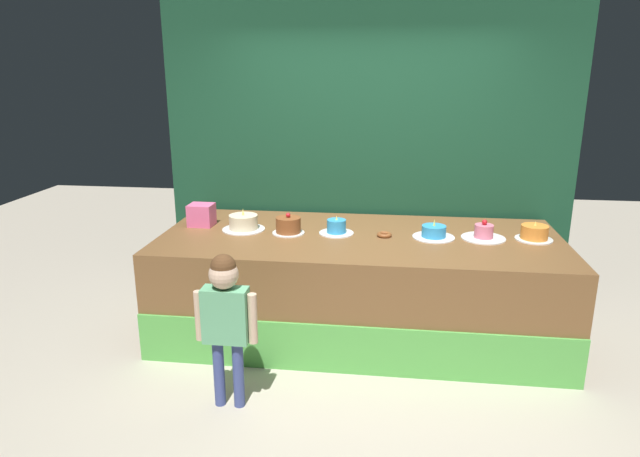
{
  "coord_description": "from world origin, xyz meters",
  "views": [
    {
      "loc": [
        0.23,
        -3.62,
        2.16
      ],
      "look_at": [
        -0.29,
        0.42,
        0.97
      ],
      "focal_mm": 31.33,
      "sensor_mm": 36.0,
      "label": 1
    }
  ],
  "objects": [
    {
      "name": "ground_plane",
      "position": [
        0.0,
        0.0,
        0.0
      ],
      "size": [
        12.0,
        12.0,
        0.0
      ],
      "primitive_type": "plane",
      "color": "#BCB29E"
    },
    {
      "name": "child_figure",
      "position": [
        -0.77,
        -0.5,
        0.68
      ],
      "size": [
        0.41,
        0.19,
        1.05
      ],
      "color": "#3F4C8C",
      "rests_on": "ground_plane"
    },
    {
      "name": "donut",
      "position": [
        0.2,
        0.7,
        0.86
      ],
      "size": [
        0.12,
        0.12,
        0.03
      ],
      "primitive_type": "torus",
      "color": "brown",
      "rests_on": "stage_platform"
    },
    {
      "name": "cake_right",
      "position": [
        0.98,
        0.74,
        0.89
      ],
      "size": [
        0.35,
        0.35,
        0.16
      ],
      "color": "white",
      "rests_on": "stage_platform"
    },
    {
      "name": "cake_far_right",
      "position": [
        1.37,
        0.76,
        0.9
      ],
      "size": [
        0.29,
        0.29,
        0.15
      ],
      "color": "white",
      "rests_on": "stage_platform"
    },
    {
      "name": "stage_platform",
      "position": [
        0.0,
        0.69,
        0.42
      ],
      "size": [
        3.22,
        1.41,
        0.84
      ],
      "color": "brown",
      "rests_on": "ground_plane"
    },
    {
      "name": "cake_far_left",
      "position": [
        -0.98,
        0.74,
        0.9
      ],
      "size": [
        0.36,
        0.36,
        0.19
      ],
      "color": "white",
      "rests_on": "stage_platform"
    },
    {
      "name": "cake_center_right",
      "position": [
        0.59,
        0.72,
        0.88
      ],
      "size": [
        0.34,
        0.34,
        0.15
      ],
      "color": "white",
      "rests_on": "stage_platform"
    },
    {
      "name": "cake_left",
      "position": [
        -0.59,
        0.69,
        0.91
      ],
      "size": [
        0.27,
        0.27,
        0.17
      ],
      "color": "white",
      "rests_on": "stage_platform"
    },
    {
      "name": "curtain_backdrop",
      "position": [
        0.0,
        1.49,
        1.54
      ],
      "size": [
        3.71,
        0.08,
        3.07
      ],
      "primitive_type": "cube",
      "color": "#19472D",
      "rests_on": "ground_plane"
    },
    {
      "name": "pink_box",
      "position": [
        -1.37,
        0.83,
        0.93
      ],
      "size": [
        0.21,
        0.19,
        0.19
      ],
      "primitive_type": "cube",
      "rotation": [
        0.0,
        0.0,
        -0.03
      ],
      "color": "pink",
      "rests_on": "stage_platform"
    },
    {
      "name": "cake_center_left",
      "position": [
        -0.2,
        0.73,
        0.89
      ],
      "size": [
        0.28,
        0.28,
        0.15
      ],
      "color": "white",
      "rests_on": "stage_platform"
    }
  ]
}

